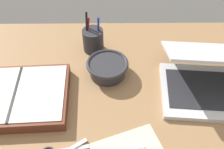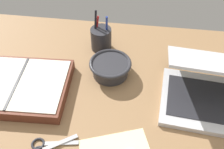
# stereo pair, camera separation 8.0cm
# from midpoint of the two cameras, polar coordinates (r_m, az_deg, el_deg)

# --- Properties ---
(desk_top) EXTENTS (1.40, 1.00, 0.02)m
(desk_top) POSITION_cam_midpoint_polar(r_m,az_deg,el_deg) (0.79, -1.43, -10.09)
(desk_top) COLOR #936D47
(desk_top) RESTS_ON ground
(laptop) EXTENTS (0.34, 0.32, 0.18)m
(laptop) POSITION_cam_midpoint_polar(r_m,az_deg,el_deg) (0.86, 19.27, -0.92)
(laptop) COLOR silver
(laptop) RESTS_ON desk_top
(bowl) EXTENTS (0.15, 0.15, 0.06)m
(bowl) POSITION_cam_midpoint_polar(r_m,az_deg,el_deg) (0.88, -3.66, 1.45)
(bowl) COLOR #2D2D33
(bowl) RESTS_ON desk_top
(pen_cup) EXTENTS (0.08, 0.08, 0.16)m
(pen_cup) POSITION_cam_midpoint_polar(r_m,az_deg,el_deg) (0.98, -6.72, 7.78)
(pen_cup) COLOR #28282D
(pen_cup) RESTS_ON desk_top
(planner) EXTENTS (0.34, 0.27, 0.04)m
(planner) POSITION_cam_midpoint_polar(r_m,az_deg,el_deg) (0.87, -23.47, -4.80)
(planner) COLOR brown
(planner) RESTS_ON desk_top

